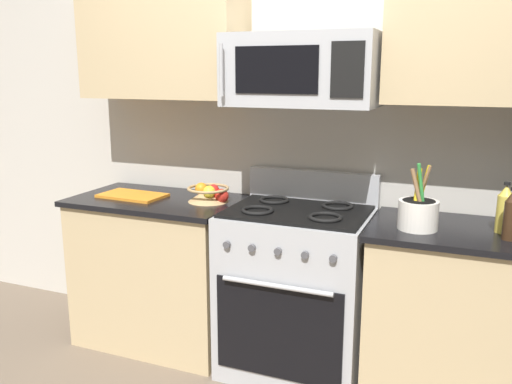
{
  "coord_description": "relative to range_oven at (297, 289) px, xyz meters",
  "views": [
    {
      "loc": [
        0.83,
        -1.97,
        1.64
      ],
      "look_at": [
        -0.19,
        0.54,
        1.03
      ],
      "focal_mm": 37.45,
      "sensor_mm": 36.0,
      "label": 1
    }
  ],
  "objects": [
    {
      "name": "apple_loose",
      "position": [
        -0.47,
        0.04,
        0.48
      ],
      "size": [
        0.08,
        0.08,
        0.08
      ],
      "primitive_type": "sphere",
      "color": "red",
      "rests_on": "counter_left"
    },
    {
      "name": "bottle_soy",
      "position": [
        1.01,
        -0.1,
        0.55
      ],
      "size": [
        0.06,
        0.06,
        0.24
      ],
      "color": "#382314",
      "rests_on": "counter_right"
    },
    {
      "name": "fruit_basket",
      "position": [
        -0.56,
        0.04,
        0.49
      ],
      "size": [
        0.24,
        0.24,
        0.1
      ],
      "color": "tan",
      "rests_on": "counter_left"
    },
    {
      "name": "upper_cabinets_left",
      "position": [
        -0.89,
        0.15,
        1.34
      ],
      "size": [
        0.98,
        0.34,
        0.65
      ],
      "color": "tan"
    },
    {
      "name": "upper_cabinets_right",
      "position": [
        0.86,
        0.15,
        1.34
      ],
      "size": [
        0.92,
        0.34,
        0.65
      ],
      "color": "tan"
    },
    {
      "name": "counter_left",
      "position": [
        -0.88,
        -0.0,
        -0.02
      ],
      "size": [
        0.99,
        0.6,
        0.91
      ],
      "color": "tan",
      "rests_on": "ground"
    },
    {
      "name": "wall_back",
      "position": [
        0.0,
        0.37,
        0.83
      ],
      "size": [
        8.0,
        0.1,
        2.6
      ],
      "primitive_type": "cube",
      "color": "beige",
      "rests_on": "ground"
    },
    {
      "name": "counter_right",
      "position": [
        0.86,
        -0.0,
        -0.02
      ],
      "size": [
        0.93,
        0.6,
        0.91
      ],
      "color": "tan",
      "rests_on": "ground"
    },
    {
      "name": "bottle_oil",
      "position": [
        0.99,
        0.01,
        0.55
      ],
      "size": [
        0.07,
        0.07,
        0.24
      ],
      "color": "gold",
      "rests_on": "counter_right"
    },
    {
      "name": "range_oven",
      "position": [
        0.0,
        0.0,
        0.0
      ],
      "size": [
        0.76,
        0.64,
        1.09
      ],
      "color": "#B2B5BA",
      "rests_on": "ground"
    },
    {
      "name": "microwave",
      "position": [
        -0.0,
        0.03,
        1.18
      ],
      "size": [
        0.77,
        0.44,
        0.36
      ],
      "color": "#B2B5BA"
    },
    {
      "name": "cutting_board",
      "position": [
        -1.03,
        -0.03,
        0.44
      ],
      "size": [
        0.4,
        0.25,
        0.02
      ],
      "primitive_type": "cube",
      "rotation": [
        0.0,
        0.0,
        -0.05
      ],
      "color": "orange",
      "rests_on": "counter_left"
    },
    {
      "name": "utensil_crock",
      "position": [
        0.62,
        -0.08,
        0.52
      ],
      "size": [
        0.19,
        0.19,
        0.32
      ],
      "color": "white",
      "rests_on": "counter_right"
    }
  ]
}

